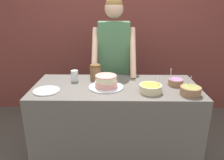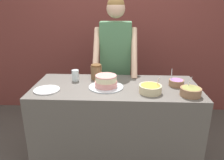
{
  "view_description": "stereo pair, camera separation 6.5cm",
  "coord_description": "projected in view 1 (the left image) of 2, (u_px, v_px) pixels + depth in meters",
  "views": [
    {
      "loc": [
        -0.01,
        -1.65,
        1.7
      ],
      "look_at": [
        -0.04,
        0.32,
        1.0
      ],
      "focal_mm": 35.0,
      "sensor_mm": 36.0,
      "label": 1
    },
    {
      "loc": [
        0.05,
        -1.65,
        1.7
      ],
      "look_at": [
        -0.04,
        0.32,
        1.0
      ],
      "focal_mm": 35.0,
      "sensor_mm": 36.0,
      "label": 2
    }
  ],
  "objects": [
    {
      "name": "cake",
      "position": [
        106.0,
        82.0,
        2.09
      ],
      "size": [
        0.34,
        0.34,
        0.12
      ],
      "color": "silver",
      "rests_on": "counter"
    },
    {
      "name": "frosting_bowl_orange",
      "position": [
        151.0,
        88.0,
        1.99
      ],
      "size": [
        0.2,
        0.2,
        0.15
      ],
      "color": "beige",
      "rests_on": "counter"
    },
    {
      "name": "drinking_glass",
      "position": [
        75.0,
        76.0,
        2.26
      ],
      "size": [
        0.07,
        0.07,
        0.11
      ],
      "color": "silver",
      "rests_on": "counter"
    },
    {
      "name": "stoneware_jar",
      "position": [
        96.0,
        72.0,
        2.32
      ],
      "size": [
        0.12,
        0.12,
        0.16
      ],
      "color": "brown",
      "rests_on": "counter"
    },
    {
      "name": "counter",
      "position": [
        116.0,
        127.0,
        2.3
      ],
      "size": [
        1.62,
        0.7,
        0.93
      ],
      "color": "#5B5651",
      "rests_on": "ground_plane"
    },
    {
      "name": "person_baker",
      "position": [
        114.0,
        56.0,
        2.64
      ],
      "size": [
        0.5,
        0.48,
        1.77
      ],
      "color": "#2D2D38",
      "rests_on": "ground_plane"
    },
    {
      "name": "frosting_bowl_purple",
      "position": [
        176.0,
        82.0,
        2.16
      ],
      "size": [
        0.15,
        0.15,
        0.17
      ],
      "color": "#936B4C",
      "rests_on": "counter"
    },
    {
      "name": "wall_back",
      "position": [
        116.0,
        30.0,
        3.34
      ],
      "size": [
        10.0,
        0.05,
        2.6
      ],
      "color": "brown",
      "rests_on": "ground_plane"
    },
    {
      "name": "frosting_bowl_olive",
      "position": [
        190.0,
        90.0,
        1.93
      ],
      "size": [
        0.18,
        0.18,
        0.15
      ],
      "color": "#936B4C",
      "rests_on": "counter"
    },
    {
      "name": "ceramic_plate",
      "position": [
        46.0,
        91.0,
        2.01
      ],
      "size": [
        0.24,
        0.24,
        0.01
      ],
      "color": "silver",
      "rests_on": "counter"
    }
  ]
}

